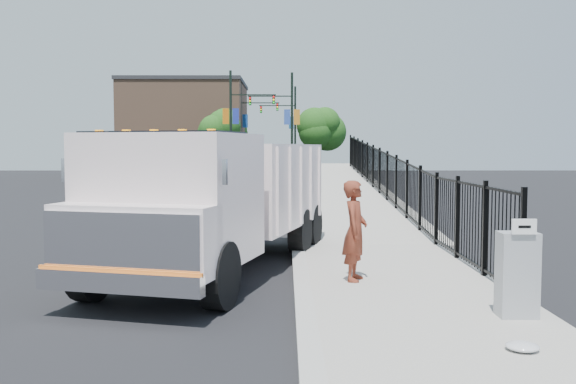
{
  "coord_description": "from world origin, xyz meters",
  "views": [
    {
      "loc": [
        -0.29,
        -12.29,
        2.61
      ],
      "look_at": [
        -0.25,
        2.0,
        1.61
      ],
      "focal_mm": 40.0,
      "sensor_mm": 36.0,
      "label": 1
    }
  ],
  "objects": [
    {
      "name": "light_pole_2",
      "position": [
        -3.75,
        41.5,
        4.36
      ],
      "size": [
        3.77,
        0.22,
        8.0
      ],
      "color": "black",
      "rests_on": "ground"
    },
    {
      "name": "building",
      "position": [
        -9.0,
        44.0,
        4.0
      ],
      "size": [
        10.0,
        10.0,
        8.0
      ],
      "primitive_type": "cube",
      "color": "#8C664C",
      "rests_on": "ground"
    },
    {
      "name": "truck",
      "position": [
        -1.73,
        0.97,
        1.63
      ],
      "size": [
        4.77,
        8.87,
        2.9
      ],
      "rotation": [
        0.0,
        0.0,
        -0.26
      ],
      "color": "black",
      "rests_on": "ground"
    },
    {
      "name": "utility_cabinet",
      "position": [
        3.1,
        -3.02,
        0.75
      ],
      "size": [
        0.55,
        0.4,
        1.25
      ],
      "primitive_type": "cube",
      "color": "gray",
      "rests_on": "sidewalk"
    },
    {
      "name": "curb",
      "position": [
        0.0,
        -2.0,
        0.08
      ],
      "size": [
        0.3,
        12.0,
        0.16
      ],
      "primitive_type": "cube",
      "color": "#ADAAA3",
      "rests_on": "ground"
    },
    {
      "name": "arrow_sign",
      "position": [
        3.1,
        -3.24,
        1.48
      ],
      "size": [
        0.35,
        0.04,
        0.22
      ],
      "primitive_type": "cube",
      "color": "white",
      "rests_on": "utility_cabinet"
    },
    {
      "name": "ramp",
      "position": [
        2.12,
        16.0,
        0.0
      ],
      "size": [
        3.95,
        24.06,
        3.19
      ],
      "primitive_type": "cube",
      "rotation": [
        0.06,
        0.0,
        0.0
      ],
      "color": "#9E998E",
      "rests_on": "ground"
    },
    {
      "name": "worker",
      "position": [
        0.99,
        -0.45,
        1.06
      ],
      "size": [
        0.62,
        0.78,
        1.87
      ],
      "primitive_type": "imported",
      "rotation": [
        0.0,
        0.0,
        1.29
      ],
      "color": "maroon",
      "rests_on": "sidewalk"
    },
    {
      "name": "ground",
      "position": [
        0.0,
        0.0,
        0.0
      ],
      "size": [
        120.0,
        120.0,
        0.0
      ],
      "primitive_type": "plane",
      "color": "black",
      "rests_on": "ground"
    },
    {
      "name": "iron_fence",
      "position": [
        3.55,
        12.0,
        0.9
      ],
      "size": [
        0.1,
        28.0,
        1.8
      ],
      "primitive_type": "cube",
      "color": "black",
      "rests_on": "ground"
    },
    {
      "name": "sidewalk",
      "position": [
        1.93,
        -2.0,
        0.06
      ],
      "size": [
        3.55,
        12.0,
        0.12
      ],
      "primitive_type": "cube",
      "color": "#9E998E",
      "rests_on": "ground"
    },
    {
      "name": "tree_1",
      "position": [
        2.23,
        38.72,
        3.95
      ],
      "size": [
        2.79,
        2.79,
        5.39
      ],
      "color": "#382314",
      "rests_on": "ground"
    },
    {
      "name": "light_pole_3",
      "position": [
        0.22,
        45.04,
        4.36
      ],
      "size": [
        3.78,
        0.22,
        8.0
      ],
      "color": "black",
      "rests_on": "ground"
    },
    {
      "name": "light_pole_1",
      "position": [
        -0.17,
        34.44,
        4.36
      ],
      "size": [
        3.78,
        0.22,
        8.0
      ],
      "color": "black",
      "rests_on": "ground"
    },
    {
      "name": "tree_0",
      "position": [
        -4.88,
        35.3,
        3.95
      ],
      "size": [
        2.68,
        2.68,
        5.34
      ],
      "color": "#382314",
      "rests_on": "ground"
    },
    {
      "name": "light_pole_0",
      "position": [
        -3.9,
        33.26,
        4.36
      ],
      "size": [
        3.77,
        0.22,
        8.0
      ],
      "color": "black",
      "rests_on": "ground"
    },
    {
      "name": "tree_2",
      "position": [
        -5.47,
        47.09,
        3.97
      ],
      "size": [
        3.2,
        3.2,
        5.6
      ],
      "color": "#382314",
      "rests_on": "ground"
    },
    {
      "name": "debris",
      "position": [
        2.61,
        -4.59,
        0.17
      ],
      "size": [
        0.41,
        0.41,
        0.1
      ],
      "primitive_type": "ellipsoid",
      "color": "silver",
      "rests_on": "sidewalk"
    }
  ]
}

